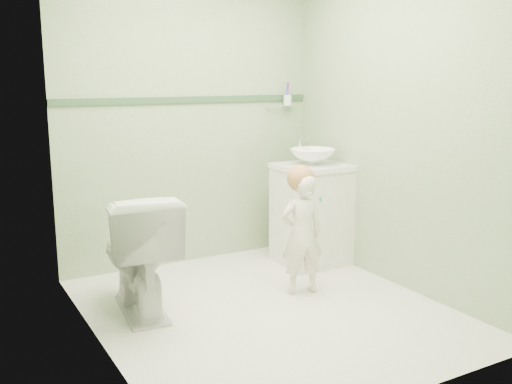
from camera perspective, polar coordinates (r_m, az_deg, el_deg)
ground at (r=3.99m, az=1.08°, el=-11.44°), size 2.50×2.50×0.00m
room_shell at (r=3.69m, az=1.15°, el=6.00°), size 2.50×2.54×2.40m
trim_stripe at (r=4.79m, az=-6.52°, el=8.96°), size 2.20×0.02×0.05m
vanity at (r=4.86m, az=5.44°, el=-2.32°), size 0.52×0.50×0.80m
counter at (r=4.78m, az=5.53°, el=2.46°), size 0.54×0.52×0.04m
basin at (r=4.76m, az=5.55°, el=3.46°), size 0.37×0.37×0.13m
faucet at (r=4.91m, az=4.32°, el=4.65°), size 0.03×0.13×0.18m
cup_holder at (r=5.15m, az=3.02°, el=8.96°), size 0.26×0.07×0.21m
toilet at (r=3.92m, az=-11.43°, el=-5.77°), size 0.55×0.85×0.81m
toddler at (r=4.16m, az=4.49°, el=-4.15°), size 0.35×0.27×0.87m
hair_cap at (r=4.09m, az=4.38°, el=1.33°), size 0.19×0.19×0.19m
teal_toothbrush at (r=4.01m, az=6.21°, el=-0.66°), size 0.11×0.14×0.08m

